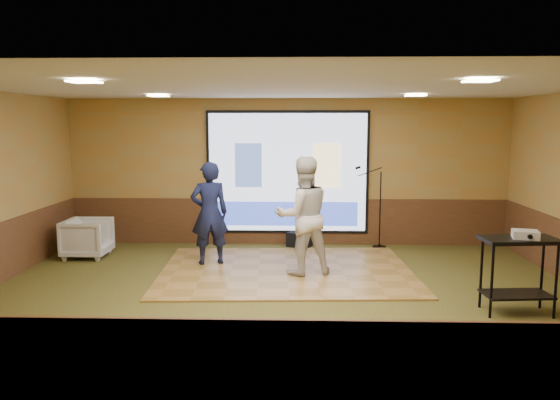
{
  "coord_description": "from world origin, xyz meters",
  "views": [
    {
      "loc": [
        0.19,
        -7.67,
        2.52
      ],
      "look_at": [
        -0.07,
        0.86,
        1.3
      ],
      "focal_mm": 35.0,
      "sensor_mm": 36.0,
      "label": 1
    }
  ],
  "objects_px": {
    "projector_screen": "(288,174)",
    "player_right": "(303,216)",
    "av_table": "(519,260)",
    "dance_floor": "(287,270)",
    "mic_stand": "(377,223)",
    "banquet_chair": "(88,238)",
    "projector": "(525,234)",
    "player_left": "(209,213)",
    "duffel_bag": "(299,239)"
  },
  "relations": [
    {
      "from": "dance_floor",
      "to": "duffel_bag",
      "type": "relative_size",
      "value": 8.97
    },
    {
      "from": "player_left",
      "to": "av_table",
      "type": "xyz_separation_m",
      "value": [
        4.46,
        -2.33,
        -0.21
      ]
    },
    {
      "from": "av_table",
      "to": "banquet_chair",
      "type": "xyz_separation_m",
      "value": [
        -6.85,
        2.82,
        -0.36
      ]
    },
    {
      "from": "mic_stand",
      "to": "player_left",
      "type": "bearing_deg",
      "value": -132.35
    },
    {
      "from": "dance_floor",
      "to": "mic_stand",
      "type": "relative_size",
      "value": 2.54
    },
    {
      "from": "projector_screen",
      "to": "projector",
      "type": "distance_m",
      "value": 5.17
    },
    {
      "from": "player_right",
      "to": "projector_screen",
      "type": "bearing_deg",
      "value": -99.04
    },
    {
      "from": "av_table",
      "to": "dance_floor",
      "type": "bearing_deg",
      "value": 147.77
    },
    {
      "from": "player_left",
      "to": "duffel_bag",
      "type": "height_order",
      "value": "player_left"
    },
    {
      "from": "player_left",
      "to": "projector",
      "type": "height_order",
      "value": "player_left"
    },
    {
      "from": "projector_screen",
      "to": "projector",
      "type": "bearing_deg",
      "value": -52.06
    },
    {
      "from": "mic_stand",
      "to": "banquet_chair",
      "type": "xyz_separation_m",
      "value": [
        -5.55,
        -1.0,
        -0.13
      ]
    },
    {
      "from": "av_table",
      "to": "projector",
      "type": "bearing_deg",
      "value": -34.18
    },
    {
      "from": "av_table",
      "to": "duffel_bag",
      "type": "height_order",
      "value": "av_table"
    },
    {
      "from": "projector_screen",
      "to": "mic_stand",
      "type": "height_order",
      "value": "projector_screen"
    },
    {
      "from": "duffel_bag",
      "to": "player_left",
      "type": "bearing_deg",
      "value": -136.39
    },
    {
      "from": "av_table",
      "to": "projector",
      "type": "xyz_separation_m",
      "value": [
        0.05,
        -0.03,
        0.35
      ]
    },
    {
      "from": "mic_stand",
      "to": "av_table",
      "type": "bearing_deg",
      "value": -48.7
    },
    {
      "from": "player_right",
      "to": "av_table",
      "type": "xyz_separation_m",
      "value": [
        2.82,
        -1.73,
        -0.28
      ]
    },
    {
      "from": "av_table",
      "to": "mic_stand",
      "type": "bearing_deg",
      "value": 108.86
    },
    {
      "from": "av_table",
      "to": "duffel_bag",
      "type": "bearing_deg",
      "value": 126.74
    },
    {
      "from": "projector_screen",
      "to": "dance_floor",
      "type": "bearing_deg",
      "value": -89.39
    },
    {
      "from": "player_right",
      "to": "duffel_bag",
      "type": "xyz_separation_m",
      "value": [
        -0.05,
        2.12,
        -0.85
      ]
    },
    {
      "from": "mic_stand",
      "to": "duffel_bag",
      "type": "distance_m",
      "value": 1.6
    },
    {
      "from": "av_table",
      "to": "mic_stand",
      "type": "height_order",
      "value": "mic_stand"
    },
    {
      "from": "dance_floor",
      "to": "projector",
      "type": "distance_m",
      "value": 3.87
    },
    {
      "from": "projector_screen",
      "to": "banquet_chair",
      "type": "distance_m",
      "value": 4.08
    },
    {
      "from": "player_right",
      "to": "projector",
      "type": "bearing_deg",
      "value": 132.11
    },
    {
      "from": "projector_screen",
      "to": "banquet_chair",
      "type": "xyz_separation_m",
      "value": [
        -3.73,
        -1.21,
        -1.11
      ]
    },
    {
      "from": "projector_screen",
      "to": "player_right",
      "type": "height_order",
      "value": "projector_screen"
    },
    {
      "from": "player_left",
      "to": "dance_floor",
      "type": "bearing_deg",
      "value": 147.56
    },
    {
      "from": "dance_floor",
      "to": "player_right",
      "type": "bearing_deg",
      "value": -39.37
    },
    {
      "from": "projector_screen",
      "to": "duffel_bag",
      "type": "relative_size",
      "value": 7.05
    },
    {
      "from": "projector",
      "to": "duffel_bag",
      "type": "bearing_deg",
      "value": 141.18
    },
    {
      "from": "av_table",
      "to": "banquet_chair",
      "type": "height_order",
      "value": "av_table"
    },
    {
      "from": "player_right",
      "to": "banquet_chair",
      "type": "distance_m",
      "value": 4.22
    },
    {
      "from": "projector_screen",
      "to": "av_table",
      "type": "height_order",
      "value": "projector_screen"
    },
    {
      "from": "projector",
      "to": "dance_floor",
      "type": "bearing_deg",
      "value": 161.93
    },
    {
      "from": "mic_stand",
      "to": "banquet_chair",
      "type": "height_order",
      "value": "mic_stand"
    },
    {
      "from": "player_right",
      "to": "projector",
      "type": "xyz_separation_m",
      "value": [
        2.87,
        -1.76,
        0.07
      ]
    },
    {
      "from": "player_left",
      "to": "mic_stand",
      "type": "height_order",
      "value": "player_left"
    },
    {
      "from": "mic_stand",
      "to": "banquet_chair",
      "type": "bearing_deg",
      "value": -147.38
    },
    {
      "from": "dance_floor",
      "to": "projector",
      "type": "height_order",
      "value": "projector"
    },
    {
      "from": "dance_floor",
      "to": "projector",
      "type": "relative_size",
      "value": 13.32
    },
    {
      "from": "projector",
      "to": "mic_stand",
      "type": "height_order",
      "value": "mic_stand"
    },
    {
      "from": "dance_floor",
      "to": "mic_stand",
      "type": "bearing_deg",
      "value": 46.07
    },
    {
      "from": "player_left",
      "to": "banquet_chair",
      "type": "bearing_deg",
      "value": -28.72
    },
    {
      "from": "projector_screen",
      "to": "av_table",
      "type": "relative_size",
      "value": 3.25
    },
    {
      "from": "player_right",
      "to": "projector",
      "type": "distance_m",
      "value": 3.37
    },
    {
      "from": "player_right",
      "to": "mic_stand",
      "type": "distance_m",
      "value": 2.63
    }
  ]
}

